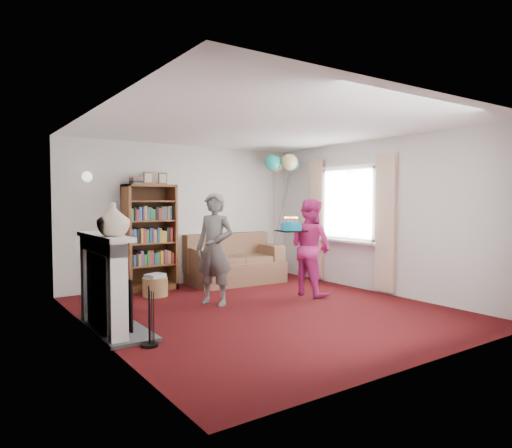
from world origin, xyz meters
TOP-DOWN VIEW (x-y plane):
  - ground at (0.00, 0.00)m, footprint 5.00×5.00m
  - wall_back at (0.00, 2.51)m, footprint 4.50×0.02m
  - wall_left at (-2.26, 0.00)m, footprint 0.02×5.00m
  - wall_right at (2.26, 0.00)m, footprint 0.02×5.00m
  - ceiling at (0.00, 0.00)m, footprint 4.50×5.00m
  - fireplace at (-2.09, 0.19)m, footprint 0.55×1.80m
  - window_bay at (2.21, 0.60)m, footprint 0.14×2.02m
  - wall_sconce at (-1.75, 2.36)m, footprint 0.16×0.23m
  - bookcase at (-0.77, 2.30)m, footprint 0.84×0.42m
  - sofa at (0.76, 2.07)m, footprint 1.68×0.89m
  - wicker_basket at (-0.90, 1.73)m, footprint 0.39×0.39m
  - person_striped at (-0.40, 0.71)m, footprint 0.63×0.70m
  - person_magenta at (1.19, 0.44)m, footprint 0.67×0.81m
  - birthday_cake at (0.76, 0.39)m, footprint 0.38×0.38m
  - balloons at (1.72, 1.86)m, footprint 0.75×0.75m
  - mantel_vase at (-2.12, -0.15)m, footprint 0.45×0.45m

SIDE VIEW (x-z plane):
  - ground at x=0.00m, z-range 0.00..0.00m
  - wicker_basket at x=-0.90m, z-range -0.02..0.34m
  - sofa at x=0.76m, z-range -0.11..0.78m
  - fireplace at x=-2.09m, z-range -0.05..1.07m
  - person_magenta at x=1.19m, z-range 0.00..1.53m
  - person_striped at x=-0.40m, z-range 0.00..1.62m
  - bookcase at x=-0.77m, z-range -0.12..1.87m
  - birthday_cake at x=0.76m, z-range 0.99..1.21m
  - window_bay at x=2.21m, z-range 0.10..2.30m
  - wall_back at x=0.00m, z-range 0.00..2.50m
  - wall_left at x=-2.26m, z-range 0.00..2.50m
  - wall_right at x=2.26m, z-range 0.00..2.50m
  - mantel_vase at x=-2.12m, z-range 1.12..1.48m
  - wall_sconce at x=-1.75m, z-range 1.80..1.96m
  - balloons at x=1.72m, z-range 1.36..3.08m
  - ceiling at x=0.00m, z-range 2.50..2.51m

